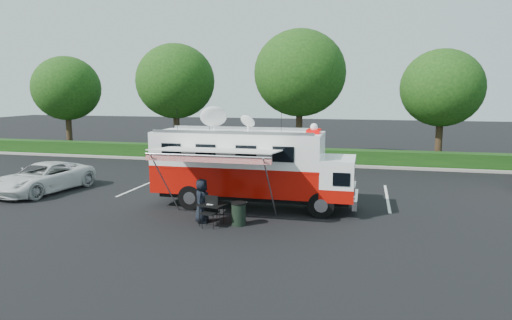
{
  "coord_description": "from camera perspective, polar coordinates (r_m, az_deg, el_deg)",
  "views": [
    {
      "loc": [
        4.47,
        -17.93,
        4.8
      ],
      "look_at": [
        0.0,
        0.5,
        1.9
      ],
      "focal_mm": 32.0,
      "sensor_mm": 36.0,
      "label": 1
    }
  ],
  "objects": [
    {
      "name": "person",
      "position": [
        17.05,
        -6.74,
        -7.72
      ],
      "size": [
        0.57,
        0.83,
        1.63
      ],
      "primitive_type": "imported",
      "rotation": [
        0.0,
        0.0,
        1.64
      ],
      "color": "black",
      "rests_on": "ground_plane"
    },
    {
      "name": "trash_bin",
      "position": [
        16.48,
        -2.18,
        -6.72
      ],
      "size": [
        0.56,
        0.56,
        0.84
      ],
      "color": "black",
      "rests_on": "ground_plane"
    },
    {
      "name": "awning",
      "position": [
        16.57,
        -5.12,
        0.94
      ],
      "size": [
        4.56,
        2.37,
        2.76
      ],
      "color": "silver",
      "rests_on": "ground_plane"
    },
    {
      "name": "ground_plane",
      "position": [
        19.09,
        -0.36,
        -5.87
      ],
      "size": [
        120.0,
        120.0,
        0.0
      ],
      "primitive_type": "plane",
      "color": "black",
      "rests_on": "ground"
    },
    {
      "name": "back_border",
      "position": [
        31.02,
        7.57,
        9.0
      ],
      "size": [
        60.0,
        6.14,
        8.87
      ],
      "color": "#9E998E",
      "rests_on": "ground_plane"
    },
    {
      "name": "folding_table",
      "position": [
        16.44,
        -5.58,
        -5.7
      ],
      "size": [
        1.03,
        0.84,
        0.78
      ],
      "color": "black",
      "rests_on": "ground_plane"
    },
    {
      "name": "stall_lines",
      "position": [
        22.04,
        0.27,
        -3.87
      ],
      "size": [
        24.12,
        5.5,
        0.01
      ],
      "color": "silver",
      "rests_on": "ground_plane"
    },
    {
      "name": "white_suv",
      "position": [
        24.05,
        -24.92,
        -3.64
      ],
      "size": [
        3.05,
        5.29,
        1.39
      ],
      "primitive_type": "imported",
      "rotation": [
        0.0,
        0.0,
        -0.16
      ],
      "color": "silver",
      "rests_on": "ground_plane"
    },
    {
      "name": "command_truck",
      "position": [
        18.75,
        -0.58,
        -0.77
      ],
      "size": [
        8.35,
        2.3,
        4.01
      ],
      "color": "black",
      "rests_on": "ground_plane"
    },
    {
      "name": "folding_chair",
      "position": [
        16.36,
        -5.7,
        -6.05
      ],
      "size": [
        0.61,
        0.63,
        1.09
      ],
      "color": "black",
      "rests_on": "ground_plane"
    }
  ]
}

